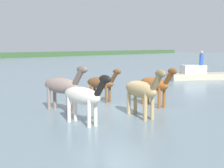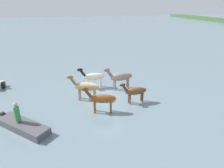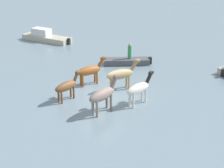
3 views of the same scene
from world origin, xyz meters
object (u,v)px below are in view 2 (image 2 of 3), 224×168
at_px(horse_lead, 85,87).
at_px(boat_tender_starboard, 23,127).
at_px(horse_dark_mare, 135,91).
at_px(horse_mid_herd, 120,77).
at_px(horse_chestnut_trailing, 101,99).
at_px(person_boatman_standing, 17,112).
at_px(horse_rear_stallion, 93,77).

height_order(horse_lead, boat_tender_starboard, horse_lead).
bearing_deg(horse_dark_mare, horse_mid_herd, -85.72).
bearing_deg(horse_mid_herd, boat_tender_starboard, 28.20).
bearing_deg(horse_lead, horse_chestnut_trailing, 130.75).
height_order(horse_chestnut_trailing, person_boatman_standing, horse_chestnut_trailing).
relative_size(horse_chestnut_trailing, boat_tender_starboard, 0.70).
distance_m(horse_dark_mare, person_boatman_standing, 8.05).
distance_m(horse_chestnut_trailing, boat_tender_starboard, 5.16).
relative_size(horse_dark_mare, person_boatman_standing, 1.85).
relative_size(horse_lead, person_boatman_standing, 2.14).
xyz_separation_m(horse_rear_stallion, boat_tender_starboard, (5.44, -4.98, -0.87)).
relative_size(horse_lead, boat_tender_starboard, 0.74).
xyz_separation_m(horse_rear_stallion, horse_mid_herd, (0.79, 2.26, 0.08)).
xyz_separation_m(horse_rear_stallion, person_boatman_standing, (5.33, -5.16, 0.08)).
bearing_deg(horse_rear_stallion, horse_lead, 69.87).
relative_size(horse_dark_mare, horse_mid_herd, 0.84).
height_order(horse_lead, horse_mid_herd, horse_mid_herd).
xyz_separation_m(horse_chestnut_trailing, person_boatman_standing, (0.91, -5.16, 0.09)).
bearing_deg(horse_lead, horse_dark_mare, 178.49).
distance_m(horse_dark_mare, horse_lead, 3.81).
relative_size(boat_tender_starboard, person_boatman_standing, 2.87).
distance_m(horse_rear_stallion, horse_mid_herd, 2.40).
height_order(horse_dark_mare, person_boatman_standing, person_boatman_standing).
bearing_deg(horse_lead, person_boatman_standing, 54.00).
bearing_deg(horse_rear_stallion, boat_tender_starboard, 48.47).
relative_size(horse_mid_herd, person_boatman_standing, 2.19).
bearing_deg(horse_chestnut_trailing, horse_lead, -54.84).
xyz_separation_m(horse_rear_stallion, horse_dark_mare, (3.58, 2.70, -0.09)).
bearing_deg(person_boatman_standing, horse_mid_herd, 121.43).
bearing_deg(horse_chestnut_trailing, horse_mid_herd, -108.98).
relative_size(horse_rear_stallion, person_boatman_standing, 2.01).
xyz_separation_m(horse_chestnut_trailing, boat_tender_starboard, (1.02, -4.98, -0.87)).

